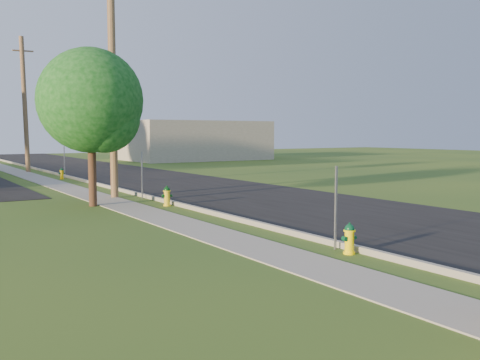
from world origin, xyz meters
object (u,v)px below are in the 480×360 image
(hydrant_near, at_px, (349,239))
(utility_pole_mid, at_px, (112,81))
(utility_pole_far, at_px, (25,104))
(tree_verge, at_px, (94,105))
(hydrant_mid, at_px, (167,196))
(hydrant_far, at_px, (62,174))

(hydrant_near, bearing_deg, utility_pole_mid, 93.40)
(utility_pole_far, relative_size, hydrant_near, 13.02)
(utility_pole_mid, relative_size, hydrant_near, 13.42)
(hydrant_near, bearing_deg, tree_verge, 101.75)
(utility_pole_mid, distance_m, hydrant_mid, 5.89)
(utility_pole_mid, bearing_deg, tree_verge, -124.67)
(tree_verge, relative_size, hydrant_near, 8.16)
(hydrant_near, relative_size, hydrant_far, 1.04)
(hydrant_far, bearing_deg, utility_pole_mid, -92.75)
(hydrant_far, bearing_deg, hydrant_mid, -88.97)
(utility_pole_far, relative_size, hydrant_mid, 12.28)
(utility_pole_mid, distance_m, hydrant_far, 11.54)
(hydrant_near, bearing_deg, hydrant_mid, 90.17)
(utility_pole_mid, distance_m, tree_verge, 2.90)
(utility_pole_mid, xyz_separation_m, tree_verge, (-1.52, -2.20, -1.12))
(utility_pole_mid, xyz_separation_m, hydrant_far, (0.51, 10.56, -4.61))
(tree_verge, xyz_separation_m, hydrant_mid, (2.28, -1.43, -3.46))
(utility_pole_far, relative_size, tree_verge, 1.59)
(utility_pole_mid, bearing_deg, utility_pole_far, 90.00)
(utility_pole_far, bearing_deg, hydrant_near, -88.55)
(tree_verge, distance_m, hydrant_near, 11.89)
(hydrant_mid, bearing_deg, hydrant_near, -89.83)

